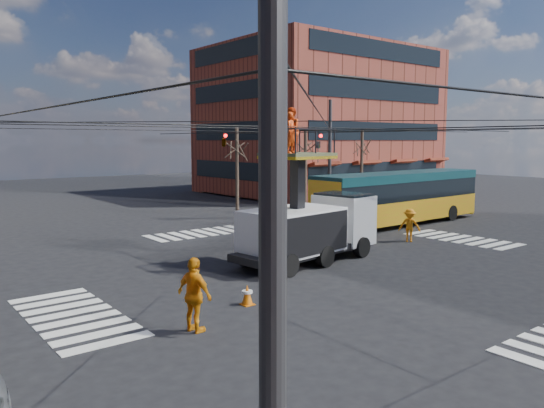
{
  "coord_description": "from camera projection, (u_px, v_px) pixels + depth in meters",
  "views": [
    {
      "loc": [
        -14.67,
        -15.41,
        5.13
      ],
      "look_at": [
        -0.43,
        2.81,
        2.36
      ],
      "focal_mm": 35.0,
      "sensor_mm": 36.0,
      "label": 1
    }
  ],
  "objects": [
    {
      "name": "ground",
      "position": [
        323.0,
        267.0,
        21.63
      ],
      "size": [
        120.0,
        120.0,
        0.0
      ],
      "primitive_type": "plane",
      "color": "black",
      "rests_on": "ground"
    },
    {
      "name": "sidewalk_ne",
      "position": [
        331.0,
        194.0,
        50.89
      ],
      "size": [
        18.0,
        18.0,
        0.12
      ],
      "primitive_type": "cube",
      "color": "slate",
      "rests_on": "ground"
    },
    {
      "name": "crosswalks",
      "position": [
        323.0,
        267.0,
        21.63
      ],
      "size": [
        22.4,
        22.4,
        0.02
      ],
      "primitive_type": null,
      "color": "silver",
      "rests_on": "ground"
    },
    {
      "name": "building_ne",
      "position": [
        318.0,
        122.0,
        52.99
      ],
      "size": [
        20.06,
        16.06,
        14.0
      ],
      "color": "brown",
      "rests_on": "ground"
    },
    {
      "name": "overhead_network",
      "position": [
        316.0,
        162.0,
        21.39
      ],
      "size": [
        24.24,
        24.24,
        8.0
      ],
      "color": "#2D2D30",
      "rests_on": "ground"
    },
    {
      "name": "tree_a",
      "position": [
        237.0,
        148.0,
        34.7
      ],
      "size": [
        2.0,
        2.0,
        6.0
      ],
      "color": "#382B21",
      "rests_on": "ground"
    },
    {
      "name": "tree_b",
      "position": [
        305.0,
        148.0,
        38.37
      ],
      "size": [
        2.0,
        2.0,
        6.0
      ],
      "color": "#382B21",
      "rests_on": "ground"
    },
    {
      "name": "tree_c",
      "position": [
        362.0,
        147.0,
        42.04
      ],
      "size": [
        2.0,
        2.0,
        6.0
      ],
      "color": "#382B21",
      "rests_on": "ground"
    },
    {
      "name": "utility_truck",
      "position": [
        310.0,
        213.0,
        22.48
      ],
      "size": [
        7.25,
        3.4,
        6.49
      ],
      "rotation": [
        0.0,
        0.0,
        0.14
      ],
      "color": "black",
      "rests_on": "ground"
    },
    {
      "name": "city_bus",
      "position": [
        399.0,
        196.0,
        32.44
      ],
      "size": [
        13.12,
        2.94,
        3.2
      ],
      "rotation": [
        0.0,
        0.0,
        0.03
      ],
      "color": "yellow",
      "rests_on": "ground"
    },
    {
      "name": "traffic_cone",
      "position": [
        247.0,
        295.0,
        16.61
      ],
      "size": [
        0.36,
        0.36,
        0.65
      ],
      "primitive_type": "cone",
      "color": "#D26108",
      "rests_on": "ground"
    },
    {
      "name": "worker_ground",
      "position": [
        195.0,
        295.0,
        14.18
      ],
      "size": [
        0.77,
        1.28,
        2.05
      ],
      "primitive_type": "imported",
      "rotation": [
        0.0,
        0.0,
        1.81
      ],
      "color": "orange",
      "rests_on": "ground"
    },
    {
      "name": "flagger",
      "position": [
        409.0,
        225.0,
        26.93
      ],
      "size": [
        1.16,
        1.25,
        1.69
      ],
      "primitive_type": "imported",
      "rotation": [
        0.0,
        0.0,
        -0.93
      ],
      "color": "orange",
      "rests_on": "ground"
    }
  ]
}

